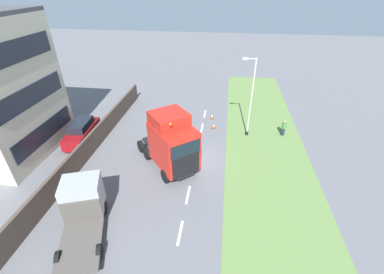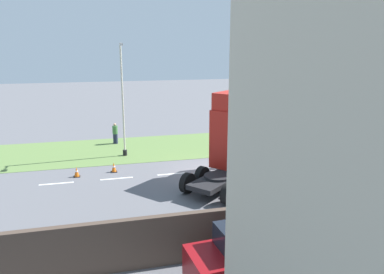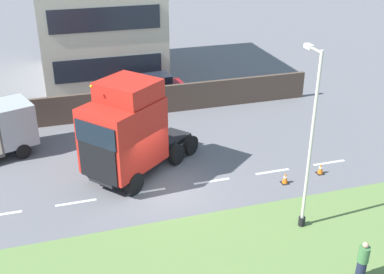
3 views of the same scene
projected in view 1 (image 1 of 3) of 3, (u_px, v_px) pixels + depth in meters
The scene contains 11 objects.
ground_plane at pixel (195, 160), 21.47m from camera, with size 120.00×120.00×0.00m, color slate.
grass_verge at pixel (269, 166), 20.78m from camera, with size 7.00×44.00×0.01m.
lane_markings at pixel (196, 155), 22.06m from camera, with size 0.16×17.80×0.00m.
boundary_wall at pixel (92, 143), 22.04m from camera, with size 0.25×24.00×1.79m.
lorry_cab at pixel (172, 143), 19.22m from camera, with size 5.97×6.41×4.97m.
flatbed_truck at pixel (83, 203), 15.39m from camera, with size 3.88×5.77×2.78m.
parked_car at pixel (82, 132), 23.57m from camera, with size 2.11×4.86×1.96m.
lamp_post at pixel (250, 101), 23.08m from camera, with size 1.26×0.28×7.42m.
pedestrian at pixel (284, 128), 24.50m from camera, with size 0.39×0.39×1.58m.
traffic_cone_lead at pixel (212, 116), 27.69m from camera, with size 0.36×0.36×0.58m.
traffic_cone_trailing at pixel (214, 126), 25.90m from camera, with size 0.36×0.36×0.58m.
Camera 1 is at (-2.06, 17.13, 12.93)m, focal length 24.00 mm.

